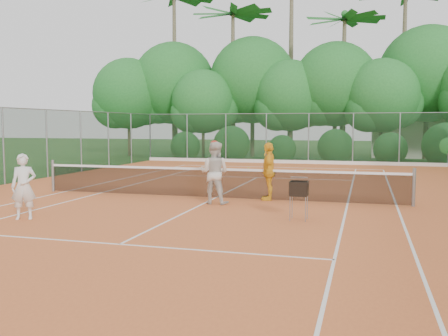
# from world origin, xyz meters

# --- Properties ---
(ground) EXTENTS (120.00, 120.00, 0.00)m
(ground) POSITION_xyz_m (0.00, 0.00, 0.00)
(ground) COLOR #244D1B
(ground) RESTS_ON ground
(clay_court) EXTENTS (18.00, 36.00, 0.02)m
(clay_court) POSITION_xyz_m (0.00, 0.00, 0.01)
(clay_court) COLOR #D56831
(clay_court) RESTS_ON ground
(club_building) EXTENTS (8.00, 5.00, 3.00)m
(club_building) POSITION_xyz_m (9.00, 24.00, 1.50)
(club_building) COLOR beige
(club_building) RESTS_ON ground
(tennis_net) EXTENTS (11.97, 0.10, 1.10)m
(tennis_net) POSITION_xyz_m (0.00, 0.00, 0.53)
(tennis_net) COLOR gray
(tennis_net) RESTS_ON clay_court
(player_white) EXTENTS (0.70, 0.61, 1.63)m
(player_white) POSITION_xyz_m (-3.51, -4.67, 0.83)
(player_white) COLOR silver
(player_white) RESTS_ON clay_court
(player_center_grp) EXTENTS (0.95, 0.78, 1.87)m
(player_center_grp) POSITION_xyz_m (0.31, -1.07, 0.95)
(player_center_grp) COLOR beige
(player_center_grp) RESTS_ON clay_court
(player_yellow) EXTENTS (0.60, 1.11, 1.79)m
(player_yellow) POSITION_xyz_m (1.71, 0.09, 0.91)
(player_yellow) COLOR yellow
(player_yellow) RESTS_ON clay_court
(ball_hopper) EXTENTS (0.42, 0.42, 0.96)m
(ball_hopper) POSITION_xyz_m (3.04, -2.94, 0.78)
(ball_hopper) COLOR gray
(ball_hopper) RESTS_ON clay_court
(stray_ball_a) EXTENTS (0.07, 0.07, 0.07)m
(stray_ball_a) POSITION_xyz_m (-0.70, 9.81, 0.05)
(stray_ball_a) COLOR #CAD832
(stray_ball_a) RESTS_ON clay_court
(stray_ball_b) EXTENTS (0.07, 0.07, 0.07)m
(stray_ball_b) POSITION_xyz_m (-1.39, 10.70, 0.05)
(stray_ball_b) COLOR #ACCA2F
(stray_ball_b) RESTS_ON clay_court
(stray_ball_c) EXTENTS (0.07, 0.07, 0.07)m
(stray_ball_c) POSITION_xyz_m (1.62, 10.65, 0.05)
(stray_ball_c) COLOR #C7EA36
(stray_ball_c) RESTS_ON clay_court
(court_markings) EXTENTS (11.03, 23.83, 0.01)m
(court_markings) POSITION_xyz_m (0.00, 0.00, 0.02)
(court_markings) COLOR white
(court_markings) RESTS_ON clay_court
(fence_back) EXTENTS (18.07, 0.07, 3.00)m
(fence_back) POSITION_xyz_m (0.00, 15.00, 1.52)
(fence_back) COLOR #19381E
(fence_back) RESTS_ON clay_court
(tropical_treeline) EXTENTS (32.10, 8.49, 15.03)m
(tropical_treeline) POSITION_xyz_m (1.43, 20.22, 5.11)
(tropical_treeline) COLOR brown
(tropical_treeline) RESTS_ON ground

